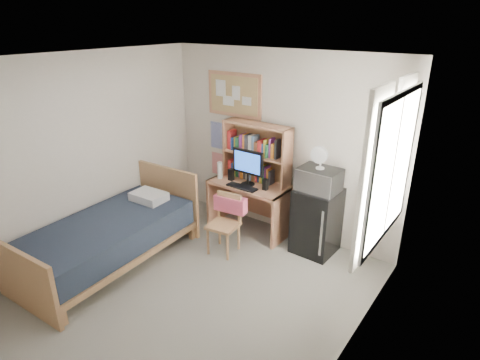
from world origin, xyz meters
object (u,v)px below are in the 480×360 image
Objects in this scene: bed at (109,242)px; microwave at (319,180)px; desk at (250,207)px; speaker_right at (265,185)px; speaker_left at (231,175)px; monitor at (248,168)px; desk_chair at (223,225)px; desk_fan at (321,158)px; bulletin_board at (234,95)px; mini_fridge at (316,221)px.

microwave is (2.01, 1.80, 0.75)m from bed.
bed is (-0.96, -1.79, -0.07)m from desk.
speaker_left is at bearing 180.00° from speaker_right.
bed is 2.10m from monitor.
desk_fan is (0.99, 0.74, 0.93)m from desk_chair.
speaker_right reaches higher than bed.
bulletin_board is 5.91× the size of speaker_right.
microwave is (1.06, 0.07, 0.05)m from monitor.
desk is 1.46× the size of desk_chair.
bulletin_board is 2.16m from mini_fridge.
desk is at bearing 87.90° from desk_chair.
speaker_left is (-0.30, 0.00, -0.18)m from monitor.
bed is 4.26× the size of microwave.
monitor is 3.03× the size of speaker_left.
desk_chair is at bearing -141.28° from desk_fan.
monitor is at bearing 180.00° from speaker_right.
desk is 0.55m from speaker_left.
mini_fridge is at bearing 30.08° from desk_chair.
bulletin_board is 1.04× the size of mini_fridge.
desk_chair is 1.56× the size of monitor.
microwave reaches higher than speaker_left.
monitor is at bearing 58.30° from bed.
speaker_left is at bearing 180.00° from monitor.
speaker_right is at bearing -170.95° from mini_fridge.
monitor is (-0.07, 0.67, 0.60)m from desk_chair.
mini_fridge is 1.72× the size of monitor.
mini_fridge is at bearing 8.03° from speaker_right.
speaker_left is (-0.37, 0.67, 0.42)m from desk_chair.
bed is at bearing -109.87° from speaker_left.
desk is at bearing -176.46° from mini_fridge.
bed is 13.72× the size of speaker_right.
speaker_right is at bearing -0.00° from speaker_left.
monitor is 1.92× the size of desk_fan.
bulletin_board reaches higher than mini_fridge.
desk_fan reaches higher than desk_chair.
bulletin_board is 0.79× the size of desk.
microwave is 0.28m from desk_fan.
desk_fan reaches higher than speaker_left.
bulletin_board is at bearing 120.03° from speaker_left.
monitor is 1.06m from microwave.
microwave reaches higher than speaker_right.
mini_fridge is 0.85m from speaker_right.
bed is 8.01× the size of desk_fan.
bulletin_board is 1.92m from desk_chair.
mini_fridge is at bearing 39.37° from bed.
speaker_left is 1.09× the size of speaker_right.
bed is 4.16× the size of monitor.
desk is at bearing 168.69° from speaker_right.
bulletin_board is 1.81m from microwave.
desk_chair reaches higher than desk.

